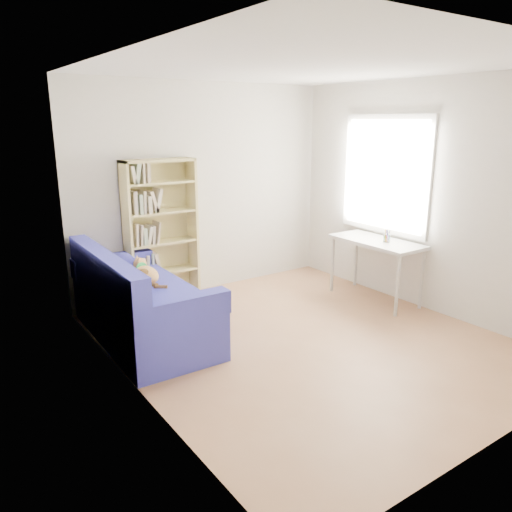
% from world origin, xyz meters
% --- Properties ---
extents(ground, '(4.00, 4.00, 0.00)m').
position_xyz_m(ground, '(0.00, 0.00, 0.00)').
color(ground, '#966644').
rests_on(ground, ground).
extents(room_shell, '(3.54, 4.04, 2.62)m').
position_xyz_m(room_shell, '(0.10, 0.03, 1.64)').
color(room_shell, silver).
rests_on(room_shell, ground).
extents(sofa, '(0.93, 1.90, 0.93)m').
position_xyz_m(sofa, '(-1.33, 1.03, 0.35)').
color(sofa, navy).
rests_on(sofa, ground).
extents(bookshelf, '(0.86, 0.27, 1.71)m').
position_xyz_m(bookshelf, '(-0.68, 1.85, 0.79)').
color(bookshelf, '#CFBE70').
rests_on(bookshelf, ground).
extents(desk, '(0.53, 1.15, 0.75)m').
position_xyz_m(desk, '(1.47, 0.44, 0.67)').
color(desk, white).
rests_on(desk, ground).
extents(pen_cup, '(0.08, 0.08, 0.15)m').
position_xyz_m(pen_cup, '(1.50, 0.32, 0.81)').
color(pen_cup, white).
rests_on(pen_cup, desk).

